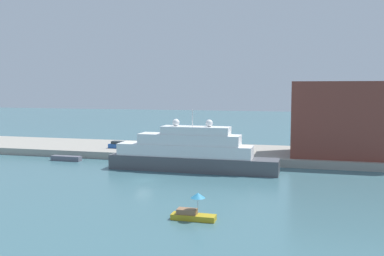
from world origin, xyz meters
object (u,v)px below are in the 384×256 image
object	(u,v)px
work_barge	(66,158)
mooring_bollard	(167,151)
small_motorboat	(193,212)
harbor_building	(350,119)
person_figure	(141,145)
large_yacht	(190,153)
parked_car	(119,145)

from	to	relation	value
work_barge	mooring_bollard	bearing A→B (deg)	14.40
small_motorboat	work_barge	bearing A→B (deg)	138.16
harbor_building	mooring_bollard	bearing A→B (deg)	-169.86
harbor_building	work_barge	bearing A→B (deg)	-168.31
small_motorboat	person_figure	bearing A→B (deg)	118.54
large_yacht	harbor_building	distance (m)	31.54
person_figure	work_barge	bearing A→B (deg)	-140.62
large_yacht	person_figure	bearing A→B (deg)	136.64
parked_car	large_yacht	bearing A→B (deg)	-34.33
harbor_building	large_yacht	bearing A→B (deg)	-151.74
harbor_building	person_figure	world-z (taller)	harbor_building
work_barge	person_figure	distance (m)	15.58
parked_car	person_figure	xyz separation A→B (m)	(5.12, 0.23, 0.13)
small_motorboat	parked_car	distance (m)	48.05
small_motorboat	mooring_bollard	size ratio (longest dim) A/B	5.58
mooring_bollard	work_barge	bearing A→B (deg)	-165.60
mooring_bollard	large_yacht	bearing A→B (deg)	-51.32
large_yacht	work_barge	world-z (taller)	large_yacht
large_yacht	mooring_bollard	bearing A→B (deg)	128.68
work_barge	parked_car	world-z (taller)	parked_car
large_yacht	harbor_building	world-z (taller)	harbor_building
work_barge	parked_car	xyz separation A→B (m)	(6.85, 9.60, 1.61)
parked_car	mooring_bollard	world-z (taller)	parked_car
harbor_building	small_motorboat	bearing A→B (deg)	-115.66
parked_car	person_figure	size ratio (longest dim) A/B	2.60
large_yacht	small_motorboat	world-z (taller)	large_yacht
harbor_building	person_figure	bearing A→B (deg)	-178.26
small_motorboat	parked_car	size ratio (longest dim) A/B	1.11
large_yacht	work_barge	xyz separation A→B (m)	(-26.21, 3.62, -2.62)
large_yacht	person_figure	distance (m)	19.60
large_yacht	small_motorboat	distance (m)	27.72
work_barge	mooring_bollard	xyz separation A→B (m)	(19.34, 4.96, 1.39)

